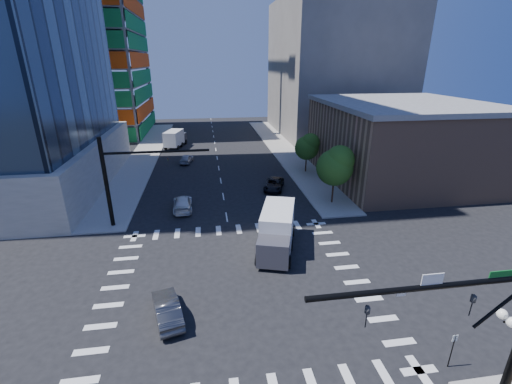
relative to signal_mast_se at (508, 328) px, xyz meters
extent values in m
plane|color=black|center=(-10.60, 11.50, -5.01)|extent=(160.00, 160.00, 0.00)
cube|color=silver|center=(-10.60, 11.50, -5.00)|extent=(20.00, 20.00, 0.01)
cube|color=gray|center=(1.90, 51.50, -4.93)|extent=(5.00, 60.00, 0.15)
cube|color=gray|center=(-23.10, 51.50, -4.93)|extent=(5.00, 60.00, 0.15)
cube|color=#17803B|center=(-25.50, 73.50, 19.49)|extent=(0.12, 24.00, 49.00)
cube|color=#E1480D|center=(-38.10, 60.90, 19.49)|extent=(24.00, 0.12, 49.00)
cube|color=#997359|center=(14.40, 33.50, -0.01)|extent=(20.00, 22.00, 10.00)
cube|color=slate|center=(14.40, 33.50, 5.29)|extent=(20.50, 22.50, 0.60)
cube|color=slate|center=(16.40, 66.50, 8.99)|extent=(24.00, 30.00, 28.00)
cylinder|color=black|center=(-4.10, 0.00, 2.54)|extent=(10.00, 0.24, 0.24)
cylinder|color=black|center=(-0.50, 0.00, 1.44)|extent=(2.50, 0.14, 2.50)
imported|color=black|center=(-2.10, 0.00, 1.44)|extent=(0.16, 0.20, 1.00)
imported|color=black|center=(-6.60, 0.00, 1.44)|extent=(0.16, 0.20, 1.00)
cube|color=white|center=(-4.10, 0.00, 2.89)|extent=(0.90, 0.04, 0.50)
cube|color=#0E6321|center=(-1.10, 0.00, 2.84)|extent=(1.10, 0.04, 0.28)
sphere|color=white|center=(-0.20, 0.25, 0.54)|extent=(0.44, 0.44, 0.44)
sphere|color=white|center=(-0.20, -0.25, 0.54)|extent=(0.44, 0.44, 0.44)
cylinder|color=black|center=(-22.10, 23.00, -0.36)|extent=(0.40, 0.40, 9.00)
cylinder|color=black|center=(-17.10, 23.00, 2.54)|extent=(10.00, 0.24, 0.24)
imported|color=black|center=(-16.10, 23.00, 1.44)|extent=(0.16, 0.20, 1.00)
cylinder|color=#382316|center=(1.90, 25.50, -3.72)|extent=(0.20, 0.20, 2.27)
sphere|color=#205416|center=(1.90, 25.50, -0.63)|extent=(4.16, 4.16, 4.16)
sphere|color=#3F7226|center=(2.30, 25.20, 0.34)|extent=(3.25, 3.25, 3.25)
cylinder|color=#382316|center=(2.20, 37.50, -3.90)|extent=(0.20, 0.20, 1.92)
sphere|color=#205416|center=(2.20, 37.50, -1.28)|extent=(3.52, 3.52, 3.52)
sphere|color=#3F7226|center=(2.60, 37.20, -0.46)|extent=(2.75, 2.75, 2.75)
cylinder|color=black|center=(0.10, 2.50, -3.91)|extent=(0.06, 0.06, 2.20)
cube|color=silver|center=(0.10, 2.50, -3.01)|extent=(0.30, 0.03, 0.40)
imported|color=black|center=(-3.91, 31.10, -4.32)|extent=(3.69, 5.39, 1.37)
imported|color=white|center=(-15.32, 26.25, -4.28)|extent=(2.24, 5.09, 1.45)
imported|color=#A6A7AD|center=(-15.64, 45.25, -4.31)|extent=(2.42, 4.35, 1.40)
imported|color=#45464A|center=(-15.43, 8.68, -4.29)|extent=(2.55, 4.61, 1.44)
cube|color=silver|center=(-6.74, 15.97, -2.89)|extent=(4.19, 6.11, 2.90)
cube|color=#47454E|center=(-6.74, 15.97, -3.62)|extent=(3.04, 2.67, 2.12)
cube|color=silver|center=(-18.09, 56.97, -3.06)|extent=(3.67, 5.58, 2.67)
cube|color=#47454E|center=(-18.09, 56.97, -3.73)|extent=(2.75, 2.38, 1.95)
camera|label=1|loc=(-12.39, -9.85, 10.70)|focal=24.00mm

